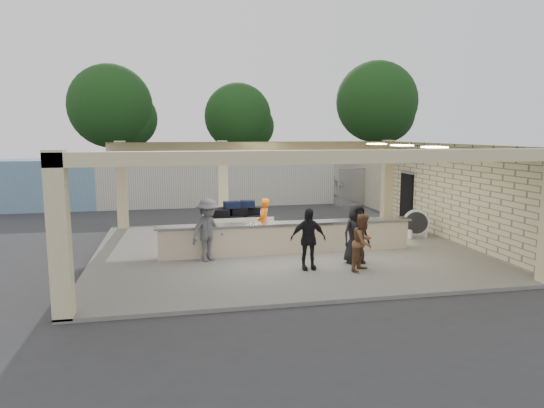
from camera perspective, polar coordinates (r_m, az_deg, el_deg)
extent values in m
plane|color=#2C2D2F|center=(15.99, 1.40, -5.64)|extent=(120.00, 120.00, 0.00)
cube|color=#63615C|center=(15.98, 1.40, -5.47)|extent=(12.00, 10.00, 0.10)
cube|color=#CABF88|center=(15.51, 1.45, 7.00)|extent=(12.00, 10.00, 0.02)
cube|color=beige|center=(17.97, 20.41, 1.07)|extent=(0.02, 10.00, 3.50)
cube|color=black|center=(20.78, 15.53, 0.55)|extent=(0.10, 0.95, 2.10)
cube|color=#CABF88|center=(20.18, -1.62, 6.48)|extent=(12.00, 0.50, 0.60)
cube|color=#CABF88|center=(10.85, 7.25, 5.52)|extent=(12.00, 0.30, 0.30)
cube|color=#CABF88|center=(20.07, -17.27, 2.08)|extent=(0.40, 0.40, 3.50)
cube|color=#CABF88|center=(20.07, -5.83, 2.42)|extent=(0.40, 0.40, 3.50)
cube|color=#CABF88|center=(22.07, 13.39, 2.78)|extent=(0.40, 0.40, 3.50)
cube|color=#CABF88|center=(10.77, -23.75, -3.47)|extent=(0.40, 0.40, 3.50)
cube|color=white|center=(19.94, -1.49, 5.54)|extent=(1.30, 0.12, 0.06)
cube|color=#FFEABF|center=(18.15, 12.21, 6.93)|extent=(0.55, 0.55, 0.04)
cube|color=#FFEABF|center=(16.34, 15.04, 6.68)|extent=(0.55, 0.55, 0.04)
cube|color=#FFEABF|center=(14.57, 18.57, 6.36)|extent=(0.55, 0.55, 0.04)
cube|color=#C8B595|center=(15.39, 1.82, -4.10)|extent=(8.00, 0.50, 0.90)
cube|color=#B7B7BC|center=(15.29, 1.83, -2.27)|extent=(8.20, 0.58, 0.06)
cube|color=white|center=(17.30, -4.09, -2.33)|extent=(2.36, 1.43, 0.11)
cylinder|color=black|center=(16.77, -7.02, -4.03)|extent=(0.12, 0.38, 0.38)
cylinder|color=black|center=(17.78, -7.32, -3.32)|extent=(0.12, 0.38, 0.38)
cylinder|color=black|center=(17.03, -0.69, -3.77)|extent=(0.12, 0.38, 0.38)
cylinder|color=black|center=(18.03, -1.35, -3.09)|extent=(0.12, 0.38, 0.38)
cube|color=white|center=(17.96, -4.42, -1.32)|extent=(2.35, 0.07, 0.28)
cube|color=white|center=(16.58, -3.76, -2.13)|extent=(2.35, 0.07, 0.28)
cube|color=black|center=(16.91, -6.49, -2.00)|extent=(0.55, 0.36, 0.24)
cube|color=black|center=(16.98, -4.28, -1.92)|extent=(0.55, 0.36, 0.24)
cube|color=black|center=(17.08, -2.09, -1.84)|extent=(0.55, 0.36, 0.24)
cube|color=black|center=(17.46, -6.68, -1.67)|extent=(0.55, 0.36, 0.24)
cube|color=black|center=(17.53, -4.53, -1.59)|extent=(0.55, 0.36, 0.24)
cube|color=black|center=(17.63, -2.41, -1.52)|extent=(0.55, 0.36, 0.24)
cube|color=black|center=(16.97, -5.91, -1.07)|extent=(0.55, 0.36, 0.24)
cube|color=black|center=(17.24, -3.80, -0.90)|extent=(0.55, 0.36, 0.24)
cube|color=black|center=(17.50, -2.36, -0.75)|extent=(0.55, 0.36, 0.24)
cube|color=black|center=(17.46, -5.46, -0.80)|extent=(0.55, 0.36, 0.24)
cube|color=black|center=(17.16, -4.74, -0.10)|extent=(0.55, 0.36, 0.24)
cube|color=black|center=(17.33, -2.93, 0.01)|extent=(0.55, 0.36, 0.24)
cylinder|color=white|center=(18.42, 16.59, -2.05)|extent=(0.94, 0.63, 0.90)
cylinder|color=black|center=(18.42, 16.59, -2.05)|extent=(0.86, 0.63, 0.80)
cube|color=white|center=(18.36, 15.72, -3.32)|extent=(0.06, 0.50, 0.30)
cube|color=white|center=(18.64, 17.35, -3.21)|extent=(0.06, 0.50, 0.30)
imported|color=orange|center=(15.96, -0.97, -2.27)|extent=(0.56, 0.69, 1.65)
imported|color=brown|center=(13.58, 10.67, -4.44)|extent=(0.81, 0.77, 1.59)
imported|color=black|center=(13.49, 4.26, -4.12)|extent=(1.01, 0.37, 1.72)
imported|color=#4E4E53|center=(14.43, -7.55, -3.06)|extent=(1.21, 1.07, 1.86)
imported|color=black|center=(14.29, 9.82, -3.43)|extent=(0.92, 0.58, 1.76)
imported|color=silver|center=(30.88, 12.45, 2.36)|extent=(5.15, 2.53, 1.46)
imported|color=silver|center=(33.98, 17.65, 2.69)|extent=(4.56, 1.71, 1.44)
imported|color=black|center=(32.48, 6.06, 2.65)|extent=(4.07, 2.51, 1.28)
cube|color=silver|center=(26.58, -6.63, 2.95)|extent=(12.66, 2.58, 2.74)
cylinder|color=gray|center=(25.73, 7.78, 1.91)|extent=(0.06, 0.06, 2.00)
cylinder|color=gray|center=(26.45, 11.87, 1.99)|extent=(0.06, 0.06, 2.00)
cylinder|color=gray|center=(27.31, 15.73, 2.05)|extent=(0.06, 0.06, 2.00)
cylinder|color=gray|center=(28.28, 19.33, 2.10)|extent=(0.06, 0.06, 2.00)
cylinder|color=gray|center=(29.35, 22.69, 2.14)|extent=(0.06, 0.06, 2.00)
cylinder|color=gray|center=(30.52, 25.80, 2.16)|extent=(0.06, 0.06, 2.00)
cylinder|color=gray|center=(31.78, 28.67, 2.19)|extent=(0.06, 0.06, 2.00)
cube|color=gray|center=(28.28, 19.33, 2.10)|extent=(12.00, 0.02, 2.00)
cylinder|color=gray|center=(28.19, 19.43, 4.12)|extent=(12.00, 0.05, 0.05)
cylinder|color=#382619|center=(39.40, -18.23, 5.63)|extent=(0.70, 0.70, 4.50)
sphere|color=black|center=(39.42, -18.48, 10.86)|extent=(6.30, 6.30, 6.30)
sphere|color=black|center=(39.86, -16.58, 9.62)|extent=(4.50, 4.50, 4.50)
cylinder|color=#382619|center=(41.52, -3.99, 5.81)|extent=(0.70, 0.70, 4.00)
sphere|color=black|center=(41.50, -4.04, 10.23)|extent=(5.60, 5.60, 5.60)
sphere|color=black|center=(42.25, -2.50, 9.12)|extent=(4.00, 4.00, 4.00)
cylinder|color=#382619|center=(43.78, 12.05, 6.44)|extent=(0.70, 0.70, 5.00)
sphere|color=black|center=(43.84, 12.21, 11.67)|extent=(7.00, 7.00, 7.00)
sphere|color=black|center=(44.83, 13.29, 10.28)|extent=(5.00, 5.00, 5.00)
cube|color=#AFAA8B|center=(28.37, 15.75, 3.49)|extent=(6.00, 8.00, 3.20)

